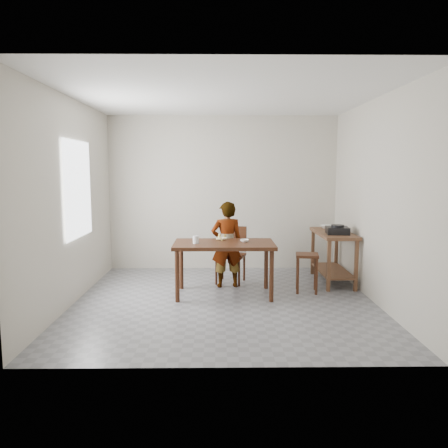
{
  "coord_description": "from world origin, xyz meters",
  "views": [
    {
      "loc": [
        -0.08,
        -5.72,
        1.76
      ],
      "look_at": [
        0.0,
        0.4,
        1.0
      ],
      "focal_mm": 35.0,
      "sensor_mm": 36.0,
      "label": 1
    }
  ],
  "objects_px": {
    "dining_chair": "(231,255)",
    "stool": "(307,273)",
    "dining_table": "(224,269)",
    "prep_counter": "(333,257)",
    "child": "(227,244)"
  },
  "relations": [
    {
      "from": "dining_table",
      "to": "stool",
      "type": "distance_m",
      "value": 1.21
    },
    {
      "from": "stool",
      "to": "dining_table",
      "type": "bearing_deg",
      "value": -173.52
    },
    {
      "from": "child",
      "to": "dining_chair",
      "type": "height_order",
      "value": "child"
    },
    {
      "from": "dining_chair",
      "to": "prep_counter",
      "type": "bearing_deg",
      "value": 16.51
    },
    {
      "from": "prep_counter",
      "to": "stool",
      "type": "bearing_deg",
      "value": -132.8
    },
    {
      "from": "dining_table",
      "to": "stool",
      "type": "bearing_deg",
      "value": 6.48
    },
    {
      "from": "prep_counter",
      "to": "stool",
      "type": "height_order",
      "value": "prep_counter"
    },
    {
      "from": "prep_counter",
      "to": "child",
      "type": "distance_m",
      "value": 1.71
    },
    {
      "from": "stool",
      "to": "prep_counter",
      "type": "bearing_deg",
      "value": 47.2
    },
    {
      "from": "dining_table",
      "to": "stool",
      "type": "height_order",
      "value": "dining_table"
    },
    {
      "from": "dining_table",
      "to": "stool",
      "type": "relative_size",
      "value": 2.5
    },
    {
      "from": "dining_table",
      "to": "dining_chair",
      "type": "relative_size",
      "value": 1.61
    },
    {
      "from": "dining_chair",
      "to": "stool",
      "type": "relative_size",
      "value": 1.56
    },
    {
      "from": "dining_chair",
      "to": "stool",
      "type": "xyz_separation_m",
      "value": [
        1.09,
        -0.55,
        -0.16
      ]
    },
    {
      "from": "prep_counter",
      "to": "dining_table",
      "type": "bearing_deg",
      "value": -157.85
    }
  ]
}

